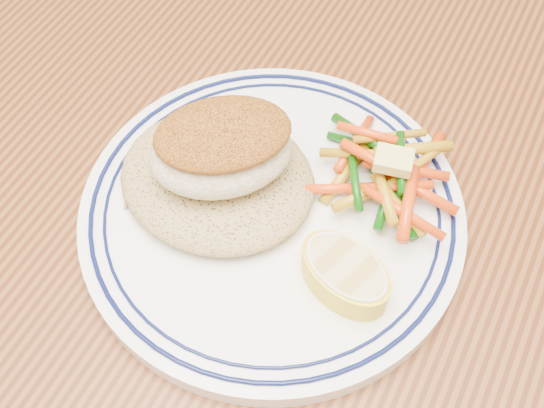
{
  "coord_description": "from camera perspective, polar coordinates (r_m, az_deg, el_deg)",
  "views": [
    {
      "loc": [
        0.11,
        -0.19,
        1.14
      ],
      "look_at": [
        -0.0,
        0.03,
        0.77
      ],
      "focal_mm": 45.0,
      "sensor_mm": 36.0,
      "label": 1
    }
  ],
  "objects": [
    {
      "name": "butter_pat",
      "position": [
        0.44,
        10.14,
        3.61
      ],
      "size": [
        0.03,
        0.02,
        0.01
      ],
      "primitive_type": "cube",
      "rotation": [
        0.0,
        0.0,
        0.22
      ],
      "color": "#E2D86E",
      "rests_on": "vegetable_pile"
    },
    {
      "name": "vegetable_pile",
      "position": [
        0.45,
        9.46,
        2.56
      ],
      "size": [
        0.1,
        0.1,
        0.03
      ],
      "color": "#0C4B09",
      "rests_on": "plate"
    },
    {
      "name": "rice_pilaf",
      "position": [
        0.45,
        -4.62,
        2.38
      ],
      "size": [
        0.13,
        0.12,
        0.03
      ],
      "primitive_type": "ellipsoid",
      "color": "#98814C",
      "rests_on": "plate"
    },
    {
      "name": "lemon_wedge",
      "position": [
        0.41,
        6.12,
        -5.8
      ],
      "size": [
        0.07,
        0.07,
        0.02
      ],
      "color": "yellow",
      "rests_on": "plate"
    },
    {
      "name": "dining_table",
      "position": [
        0.53,
        -1.39,
        -9.52
      ],
      "size": [
        1.5,
        0.9,
        0.75
      ],
      "color": "#49230E",
      "rests_on": "ground"
    },
    {
      "name": "fish_fillet",
      "position": [
        0.42,
        -4.23,
        4.69
      ],
      "size": [
        0.11,
        0.11,
        0.05
      ],
      "color": "beige",
      "rests_on": "rice_pilaf"
    },
    {
      "name": "plate",
      "position": [
        0.45,
        0.0,
        -0.74
      ],
      "size": [
        0.25,
        0.25,
        0.02
      ],
      "color": "white",
      "rests_on": "dining_table"
    }
  ]
}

